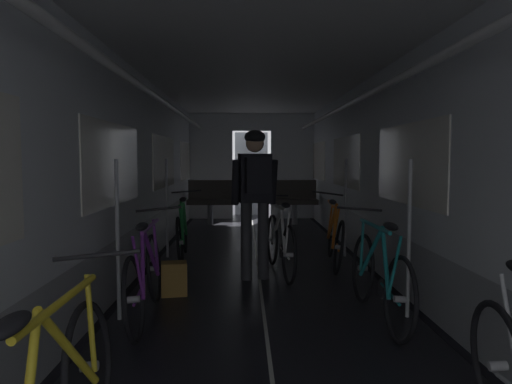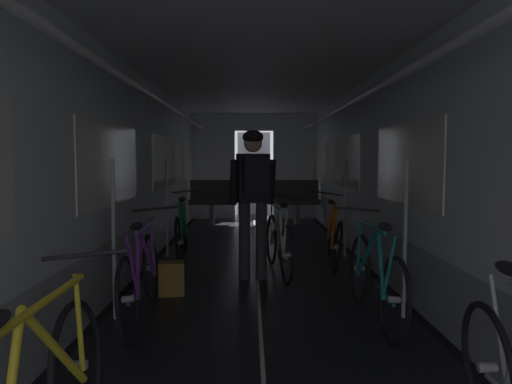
{
  "view_description": "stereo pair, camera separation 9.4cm",
  "coord_description": "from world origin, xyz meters",
  "px_view_note": "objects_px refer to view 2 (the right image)",
  "views": [
    {
      "loc": [
        -0.17,
        -1.95,
        1.4
      ],
      "look_at": [
        0.0,
        5.07,
        0.9
      ],
      "focal_mm": 33.02,
      "sensor_mm": 36.0,
      "label": 1
    },
    {
      "loc": [
        -0.08,
        -1.95,
        1.4
      ],
      "look_at": [
        0.0,
        5.07,
        0.9
      ],
      "focal_mm": 33.02,
      "sensor_mm": 36.0,
      "label": 2
    }
  ],
  "objects_px": {
    "person_cyclist_aisle": "(253,188)",
    "bench_seat_far_right": "(296,198)",
    "backpack_on_floor": "(171,278)",
    "bicycle_orange": "(334,237)",
    "bench_seat_far_left": "(212,198)",
    "bicycle_green": "(182,233)",
    "bicycle_teal": "(375,277)",
    "bicycle_purple": "(141,276)",
    "bicycle_white_in_aisle": "(278,243)"
  },
  "relations": [
    {
      "from": "person_cyclist_aisle",
      "to": "bench_seat_far_right",
      "type": "bearing_deg",
      "value": 78.48
    },
    {
      "from": "backpack_on_floor",
      "to": "bicycle_orange",
      "type": "bearing_deg",
      "value": 34.34
    },
    {
      "from": "bench_seat_far_right",
      "to": "backpack_on_floor",
      "type": "xyz_separation_m",
      "value": [
        -1.8,
        -5.24,
        -0.4
      ]
    },
    {
      "from": "bench_seat_far_left",
      "to": "person_cyclist_aisle",
      "type": "height_order",
      "value": "person_cyclist_aisle"
    },
    {
      "from": "bicycle_green",
      "to": "person_cyclist_aisle",
      "type": "height_order",
      "value": "person_cyclist_aisle"
    },
    {
      "from": "bench_seat_far_left",
      "to": "bicycle_green",
      "type": "distance_m",
      "value": 3.58
    },
    {
      "from": "bicycle_green",
      "to": "bench_seat_far_right",
      "type": "bearing_deg",
      "value": 61.63
    },
    {
      "from": "bicycle_teal",
      "to": "bicycle_orange",
      "type": "distance_m",
      "value": 2.11
    },
    {
      "from": "bicycle_green",
      "to": "backpack_on_floor",
      "type": "distance_m",
      "value": 1.69
    },
    {
      "from": "bicycle_purple",
      "to": "backpack_on_floor",
      "type": "xyz_separation_m",
      "value": [
        0.13,
        0.75,
        -0.21
      ]
    },
    {
      "from": "bicycle_white_in_aisle",
      "to": "backpack_on_floor",
      "type": "distance_m",
      "value": 1.46
    },
    {
      "from": "bench_seat_far_right",
      "to": "bicycle_teal",
      "type": "relative_size",
      "value": 0.58
    },
    {
      "from": "bench_seat_far_left",
      "to": "backpack_on_floor",
      "type": "xyz_separation_m",
      "value": [
        0.0,
        -5.24,
        -0.4
      ]
    },
    {
      "from": "bicycle_white_in_aisle",
      "to": "backpack_on_floor",
      "type": "relative_size",
      "value": 4.95
    },
    {
      "from": "bicycle_green",
      "to": "bicycle_white_in_aisle",
      "type": "relative_size",
      "value": 1.0
    },
    {
      "from": "bench_seat_far_left",
      "to": "bicycle_green",
      "type": "height_order",
      "value": "bench_seat_far_left"
    },
    {
      "from": "bicycle_purple",
      "to": "bicycle_teal",
      "type": "distance_m",
      "value": 2.03
    },
    {
      "from": "bicycle_teal",
      "to": "bicycle_green",
      "type": "bearing_deg",
      "value": 129.44
    },
    {
      "from": "bench_seat_far_right",
      "to": "bicycle_orange",
      "type": "height_order",
      "value": "same"
    },
    {
      "from": "bicycle_teal",
      "to": "person_cyclist_aisle",
      "type": "xyz_separation_m",
      "value": [
        -1.04,
        1.39,
        0.69
      ]
    },
    {
      "from": "bicycle_green",
      "to": "backpack_on_floor",
      "type": "bearing_deg",
      "value": -85.42
    },
    {
      "from": "bicycle_teal",
      "to": "bicycle_green",
      "type": "relative_size",
      "value": 1.0
    },
    {
      "from": "bicycle_green",
      "to": "bicycle_orange",
      "type": "bearing_deg",
      "value": -9.9
    },
    {
      "from": "bicycle_orange",
      "to": "bicycle_white_in_aisle",
      "type": "relative_size",
      "value": 1.01
    },
    {
      "from": "bicycle_green",
      "to": "bicycle_white_in_aisle",
      "type": "distance_m",
      "value": 1.52
    },
    {
      "from": "bicycle_orange",
      "to": "person_cyclist_aisle",
      "type": "height_order",
      "value": "person_cyclist_aisle"
    },
    {
      "from": "bench_seat_far_left",
      "to": "bicycle_white_in_aisle",
      "type": "height_order",
      "value": "bench_seat_far_left"
    },
    {
      "from": "bench_seat_far_right",
      "to": "bicycle_white_in_aisle",
      "type": "xyz_separation_m",
      "value": [
        -0.64,
        -4.38,
        -0.18
      ]
    },
    {
      "from": "bench_seat_far_left",
      "to": "backpack_on_floor",
      "type": "distance_m",
      "value": 5.26
    },
    {
      "from": "bench_seat_far_right",
      "to": "person_cyclist_aisle",
      "type": "xyz_separation_m",
      "value": [
        -0.95,
        -4.64,
        0.5
      ]
    },
    {
      "from": "bicycle_purple",
      "to": "bicycle_green",
      "type": "bearing_deg",
      "value": 89.99
    },
    {
      "from": "bench_seat_far_left",
      "to": "bicycle_white_in_aisle",
      "type": "bearing_deg",
      "value": -75.16
    },
    {
      "from": "person_cyclist_aisle",
      "to": "bicycle_purple",
      "type": "bearing_deg",
      "value": -126.1
    },
    {
      "from": "bicycle_orange",
      "to": "bicycle_white_in_aisle",
      "type": "xyz_separation_m",
      "value": [
        -0.76,
        -0.45,
        0.0
      ]
    },
    {
      "from": "bicycle_white_in_aisle",
      "to": "backpack_on_floor",
      "type": "bearing_deg",
      "value": -143.31
    },
    {
      "from": "person_cyclist_aisle",
      "to": "backpack_on_floor",
      "type": "bearing_deg",
      "value": -144.87
    },
    {
      "from": "bicycle_purple",
      "to": "bicycle_green",
      "type": "distance_m",
      "value": 2.42
    },
    {
      "from": "bicycle_teal",
      "to": "bicycle_orange",
      "type": "relative_size",
      "value": 1.0
    },
    {
      "from": "bicycle_orange",
      "to": "backpack_on_floor",
      "type": "relative_size",
      "value": 4.98
    },
    {
      "from": "bench_seat_far_left",
      "to": "bicycle_orange",
      "type": "bearing_deg",
      "value": -63.99
    },
    {
      "from": "bench_seat_far_left",
      "to": "bicycle_green",
      "type": "relative_size",
      "value": 0.58
    },
    {
      "from": "bicycle_orange",
      "to": "person_cyclist_aisle",
      "type": "bearing_deg",
      "value": -146.29
    },
    {
      "from": "bicycle_purple",
      "to": "backpack_on_floor",
      "type": "bearing_deg",
      "value": 79.9
    },
    {
      "from": "person_cyclist_aisle",
      "to": "backpack_on_floor",
      "type": "xyz_separation_m",
      "value": [
        -0.85,
        -0.6,
        -0.9
      ]
    },
    {
      "from": "bicycle_green",
      "to": "backpack_on_floor",
      "type": "xyz_separation_m",
      "value": [
        0.13,
        -1.67,
        -0.21
      ]
    },
    {
      "from": "bicycle_teal",
      "to": "bicycle_orange",
      "type": "bearing_deg",
      "value": 89.35
    },
    {
      "from": "bicycle_orange",
      "to": "person_cyclist_aisle",
      "type": "xyz_separation_m",
      "value": [
        -1.07,
        -0.71,
        0.69
      ]
    },
    {
      "from": "bench_seat_far_right",
      "to": "bicycle_orange",
      "type": "xyz_separation_m",
      "value": [
        0.12,
        -3.93,
        -0.19
      ]
    },
    {
      "from": "bicycle_purple",
      "to": "bicycle_teal",
      "type": "height_order",
      "value": "bicycle_purple"
    },
    {
      "from": "bicycle_purple",
      "to": "backpack_on_floor",
      "type": "distance_m",
      "value": 0.79
    }
  ]
}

